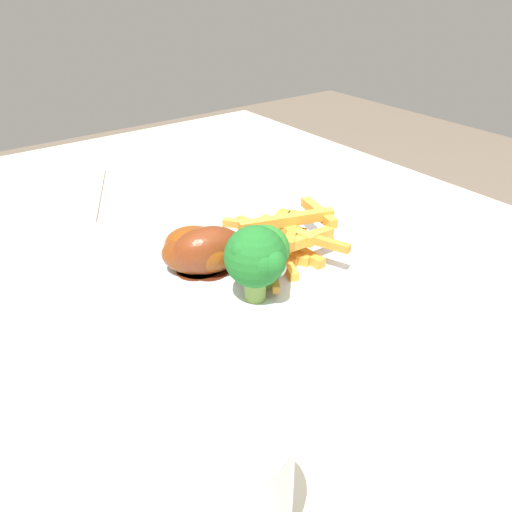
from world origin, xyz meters
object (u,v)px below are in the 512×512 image
at_px(broccoli_floret_front, 258,259).
at_px(chicken_drumstick_extra, 212,250).
at_px(dining_table, 271,365).
at_px(chicken_drumstick_far, 201,255).
at_px(dinner_plate, 256,277).
at_px(chicken_drumstick_near, 203,250).
at_px(carrot_fries_pile, 287,237).
at_px(fork, 97,193).
at_px(water_glass, 230,495).
at_px(broccoli_floret_middle, 265,251).

relative_size(broccoli_floret_front, chicken_drumstick_extra, 0.60).
bearing_deg(chicken_drumstick_extra, dining_table, 31.89).
bearing_deg(broccoli_floret_front, chicken_drumstick_far, -168.30).
xyz_separation_m(dinner_plate, chicken_drumstick_near, (-0.04, -0.04, 0.03)).
xyz_separation_m(carrot_fries_pile, chicken_drumstick_near, (-0.03, -0.09, 0.00)).
bearing_deg(broccoli_floret_front, dining_table, 117.28).
bearing_deg(chicken_drumstick_extra, fork, -177.94).
bearing_deg(dinner_plate, chicken_drumstick_far, -128.51).
relative_size(dining_table, water_glass, 12.06).
distance_m(chicken_drumstick_far, fork, 0.29).
distance_m(chicken_drumstick_extra, water_glass, 0.30).
distance_m(dining_table, chicken_drumstick_near, 0.15).
height_order(dinner_plate, chicken_drumstick_near, chicken_drumstick_near).
bearing_deg(fork, broccoli_floret_front, -151.21).
xyz_separation_m(dining_table, dinner_plate, (-0.03, -0.00, 0.10)).
xyz_separation_m(dining_table, chicken_drumstick_far, (-0.06, -0.05, 0.13)).
bearing_deg(carrot_fries_pile, broccoli_floret_middle, -57.49).
xyz_separation_m(dining_table, water_glass, (0.20, -0.19, 0.15)).
bearing_deg(dinner_plate, fork, -172.19).
bearing_deg(water_glass, chicken_drumstick_extra, 149.46).
bearing_deg(water_glass, dinner_plate, 140.66).
height_order(carrot_fries_pile, chicken_drumstick_extra, chicken_drumstick_extra).
distance_m(broccoli_floret_front, carrot_fries_pile, 0.10).
height_order(dinner_plate, chicken_drumstick_extra, chicken_drumstick_extra).
bearing_deg(chicken_drumstick_far, carrot_fries_pile, 76.17).
relative_size(dining_table, broccoli_floret_front, 15.88).
xyz_separation_m(chicken_drumstick_far, fork, (-0.29, 0.00, -0.03)).
bearing_deg(chicken_drumstick_extra, broccoli_floret_front, 4.02).
height_order(carrot_fries_pile, chicken_drumstick_far, carrot_fries_pile).
bearing_deg(carrot_fries_pile, broccoli_floret_front, -56.34).
xyz_separation_m(dinner_plate, carrot_fries_pile, (-0.01, 0.05, 0.03)).
height_order(broccoli_floret_middle, chicken_drumstick_near, broccoli_floret_middle).
xyz_separation_m(broccoli_floret_middle, fork, (-0.35, -0.03, -0.05)).
bearing_deg(chicken_drumstick_near, fork, -179.27).
height_order(carrot_fries_pile, chicken_drumstick_near, chicken_drumstick_near).
relative_size(broccoli_floret_middle, water_glass, 0.66).
distance_m(broccoli_floret_front, chicken_drumstick_near, 0.08).
distance_m(carrot_fries_pile, water_glass, 0.34).
height_order(dinner_plate, broccoli_floret_front, broccoli_floret_front).
bearing_deg(chicken_drumstick_extra, dinner_plate, 48.03).
distance_m(carrot_fries_pile, chicken_drumstick_far, 0.10).
height_order(broccoli_floret_middle, chicken_drumstick_extra, broccoli_floret_middle).
relative_size(chicken_drumstick_near, chicken_drumstick_far, 1.16).
bearing_deg(dining_table, chicken_drumstick_extra, -148.11).
distance_m(chicken_drumstick_near, chicken_drumstick_extra, 0.01).
relative_size(chicken_drumstick_far, water_glass, 1.13).
bearing_deg(water_glass, chicken_drumstick_far, 151.79).
bearing_deg(dinner_plate, broccoli_floret_front, -34.68).
distance_m(carrot_fries_pile, fork, 0.33).
height_order(chicken_drumstick_extra, water_glass, water_glass).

